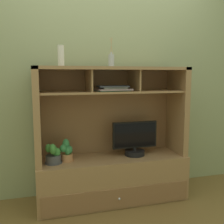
{
  "coord_description": "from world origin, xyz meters",
  "views": [
    {
      "loc": [
        -0.7,
        -2.54,
        1.3
      ],
      "look_at": [
        0.0,
        0.0,
        0.93
      ],
      "focal_mm": 42.03,
      "sensor_mm": 36.0,
      "label": 1
    }
  ],
  "objects": [
    {
      "name": "floor_plane",
      "position": [
        0.0,
        0.0,
        -0.01
      ],
      "size": [
        6.0,
        6.0,
        0.02
      ],
      "primitive_type": "cube",
      "color": "brown",
      "rests_on": "ground"
    },
    {
      "name": "back_wall",
      "position": [
        0.0,
        0.28,
        1.4
      ],
      "size": [
        6.0,
        0.02,
        2.8
      ],
      "primitive_type": "cube",
      "color": "#919D71",
      "rests_on": "ground"
    },
    {
      "name": "media_console",
      "position": [
        0.0,
        0.01,
        0.41
      ],
      "size": [
        1.53,
        0.53,
        1.38
      ],
      "color": "#9C764C",
      "rests_on": "ground"
    },
    {
      "name": "tv_monitor",
      "position": [
        0.24,
        -0.02,
        0.61
      ],
      "size": [
        0.48,
        0.21,
        0.36
      ],
      "color": "black",
      "rests_on": "media_console"
    },
    {
      "name": "potted_orchid",
      "position": [
        -0.47,
        -0.01,
        0.55
      ],
      "size": [
        0.14,
        0.13,
        0.22
      ],
      "color": "#B87C4F",
      "rests_on": "media_console"
    },
    {
      "name": "potted_fern",
      "position": [
        -0.6,
        -0.05,
        0.54
      ],
      "size": [
        0.17,
        0.17,
        0.2
      ],
      "color": "#47484E",
      "rests_on": "media_console"
    },
    {
      "name": "magazine_stack_left",
      "position": [
        -0.01,
        -0.06,
        1.17
      ],
      "size": [
        0.36,
        0.26,
        0.05
      ],
      "color": "#408162",
      "rests_on": "media_console"
    },
    {
      "name": "diffuser_bottle",
      "position": [
        -0.0,
        0.03,
        1.45
      ],
      "size": [
        0.06,
        0.06,
        0.29
      ],
      "color": "#A9AEB2",
      "rests_on": "media_console"
    },
    {
      "name": "ceramic_vase",
      "position": [
        -0.5,
        0.0,
        1.48
      ],
      "size": [
        0.06,
        0.06,
        0.2
      ],
      "color": "silver",
      "rests_on": "media_console"
    }
  ]
}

